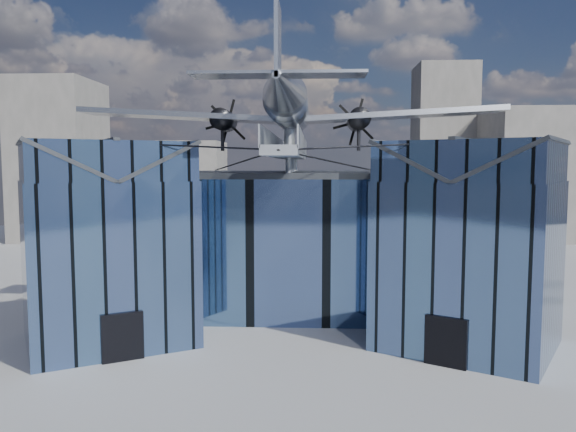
{
  "coord_description": "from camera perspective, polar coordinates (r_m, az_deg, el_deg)",
  "views": [
    {
      "loc": [
        1.74,
        -33.07,
        10.43
      ],
      "look_at": [
        0.0,
        2.0,
        7.2
      ],
      "focal_mm": 35.0,
      "sensor_mm": 36.0,
      "label": 1
    }
  ],
  "objects": [
    {
      "name": "ground_plane",
      "position": [
        34.72,
        -0.17,
        -12.22
      ],
      "size": [
        120.0,
        120.0,
        0.0
      ],
      "primitive_type": "plane",
      "color": "gray"
    },
    {
      "name": "museum",
      "position": [
        39.24,
        0.28,
        -1.91
      ],
      "size": [
        32.88,
        24.5,
        17.6
      ],
      "color": "#496594",
      "rests_on": "ground"
    },
    {
      "name": "bg_towers",
      "position": [
        83.57,
        2.65,
        4.96
      ],
      "size": [
        77.0,
        24.5,
        26.0
      ],
      "color": "slate",
      "rests_on": "ground"
    }
  ]
}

